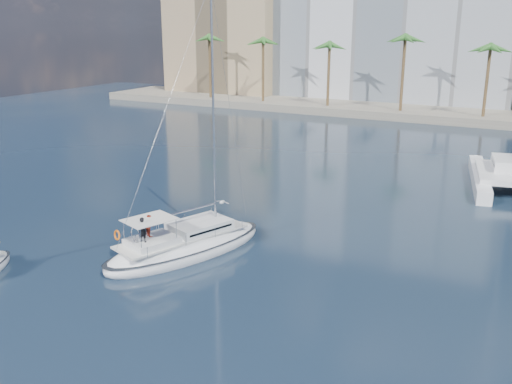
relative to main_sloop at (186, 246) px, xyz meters
The scene contains 8 objects.
ground 3.93m from the main_sloop, 21.68° to the left, with size 160.00×160.00×0.00m, color black.
quay 62.54m from the main_sloop, 86.68° to the left, with size 120.00×14.00×1.20m, color gray.
building_modern 76.11m from the main_sloop, 96.42° to the left, with size 42.00×16.00×28.00m, color silver.
building_tan_left 80.90m from the main_sloop, 118.58° to the left, with size 22.00×14.00×22.00m, color tan.
palm_left 66.58m from the main_sloop, 117.47° to the left, with size 3.60×3.60×12.30m.
palm_centre 59.36m from the main_sloop, 86.45° to the left, with size 3.60×3.60×12.30m.
main_sloop is the anchor object (origin of this frame).
seagull 7.76m from the main_sloop, 104.58° to the left, with size 1.22×0.52×0.23m.
Camera 1 is at (15.77, -28.34, 13.75)m, focal length 40.00 mm.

